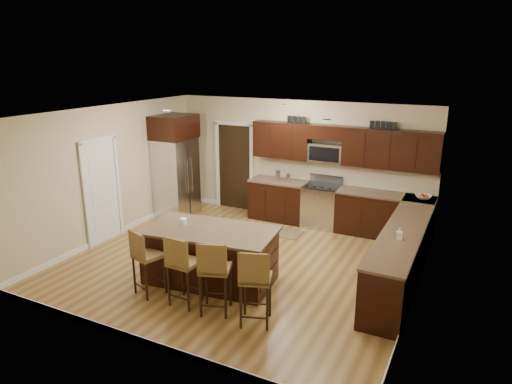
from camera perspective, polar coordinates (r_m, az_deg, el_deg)
The scene contains 24 objects.
floor at distance 8.41m, azimuth -1.84°, elevation -8.80°, with size 6.00×6.00×0.00m, color olive.
ceiling at distance 7.66m, azimuth -2.03°, elevation 9.79°, with size 6.00×6.00×0.00m, color silver.
wall_back at distance 10.35m, azimuth 5.37°, elevation 3.91°, with size 6.00×6.00×0.00m, color #C8B791.
wall_left at distance 9.68m, azimuth -17.75°, elevation 2.31°, with size 5.50×5.50×0.00m, color #C8B791.
wall_right at distance 7.07m, azimuth 20.00°, elevation -3.04°, with size 5.50×5.50×0.00m, color #C8B791.
base_cabinets at distance 8.88m, azimuth 13.60°, elevation -4.65°, with size 4.02×3.96×0.92m.
upper_cabinets at distance 9.78m, azimuth 10.81°, elevation 5.88°, with size 4.00×0.33×0.80m.
range at distance 10.09m, azimuth 8.21°, elevation -1.69°, with size 0.76×0.64×1.11m.
microwave at distance 9.94m, azimuth 8.76°, elevation 4.86°, with size 0.76×0.31×0.40m, color silver.
doorway at distance 11.10m, azimuth -2.67°, elevation 3.13°, with size 0.85×0.03×2.06m, color black.
pantry_door at distance 9.55m, azimuth -18.73°, elevation -0.03°, with size 0.03×0.80×2.04m, color white.
letter_decor at distance 9.74m, azimuth 10.14°, elevation 8.59°, with size 2.20×0.03×0.15m, color black, non-canonical shape.
island at distance 7.63m, azimuth -5.77°, elevation -8.07°, with size 2.27×1.37×0.92m.
stool_left at distance 7.28m, azimuth -13.75°, elevation -7.69°, with size 0.50×0.50×1.07m.
stool_mid at distance 6.87m, azimuth -9.27°, elevation -8.73°, with size 0.42×0.42×1.11m.
stool_right at distance 6.58m, azimuth -5.26°, elevation -9.59°, with size 0.54×0.54×1.14m.
refrigerator at distance 10.71m, azimuth -10.01°, elevation 3.37°, with size 0.79×0.97×2.35m.
floor_mat at distance 9.76m, azimuth 3.32°, elevation -5.09°, with size 0.80×0.53×0.01m, color brown.
fruit_bowl at distance 9.54m, azimuth 20.18°, elevation -0.58°, with size 0.31×0.31×0.08m, color silver.
soap_bottle at distance 7.30m, azimuth 17.50°, elevation -5.00°, with size 0.08×0.09×0.19m, color #B2B2B2.
canister_tall at distance 10.29m, azimuth 2.75°, elevation 2.09°, with size 0.12×0.12×0.23m, color silver.
canister_short at distance 10.21m, azimuth 4.00°, elevation 1.81°, with size 0.11×0.11×0.18m, color silver.
island_jar at distance 7.69m, azimuth -9.04°, elevation -3.65°, with size 0.10×0.10×0.10m, color white.
stool_extra at distance 6.29m, azimuth -0.13°, elevation -10.80°, with size 0.54×0.54×1.14m.
Camera 1 is at (3.64, -6.67, 3.60)m, focal length 32.00 mm.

